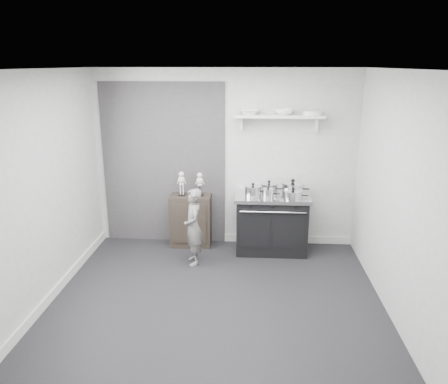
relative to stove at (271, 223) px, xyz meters
The scene contains 16 objects.
ground 1.70m from the stove, 116.11° to the right, with size 4.00×4.00×0.00m, color black.
room_shell 1.96m from the stove, 121.48° to the right, with size 4.02×3.62×2.71m.
wall_shelf 1.58m from the stove, 69.15° to the left, with size 1.30×0.26×0.24m.
stove is the anchor object (origin of this frame).
side_cabinet 1.25m from the stove, behind, with size 0.62×0.36×0.81m, color black.
child 1.24m from the stove, 154.80° to the right, with size 0.40×0.26×1.10m, color slate.
pot_front_left 0.60m from the stove, 162.97° to the right, with size 0.33×0.25×0.20m.
pot_back_left 0.53m from the stove, 115.48° to the left, with size 0.35×0.27×0.20m.
pot_back_right 0.61m from the stove, 14.25° to the left, with size 0.42×0.33×0.23m.
pot_front_right 0.61m from the stove, 35.25° to the right, with size 0.36×0.27×0.18m.
pot_front_center 0.53m from the stove, 116.11° to the right, with size 0.26×0.17×0.16m.
skeleton_full 1.50m from the stove, behind, with size 0.12×0.08×0.43m, color beige, non-canonical shape.
skeleton_torso 1.24m from the stove, behind, with size 0.12×0.07×0.42m, color beige, non-canonical shape.
bowl_large 1.68m from the stove, 151.75° to the left, with size 0.30×0.30×0.07m, color white.
bowl_small 1.65m from the stove, 53.64° to the left, with size 0.27×0.27×0.08m, color white.
plate_stack 1.73m from the stove, 19.42° to the left, with size 0.28×0.28×0.06m, color white.
Camera 1 is at (0.40, -4.74, 2.75)m, focal length 35.00 mm.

